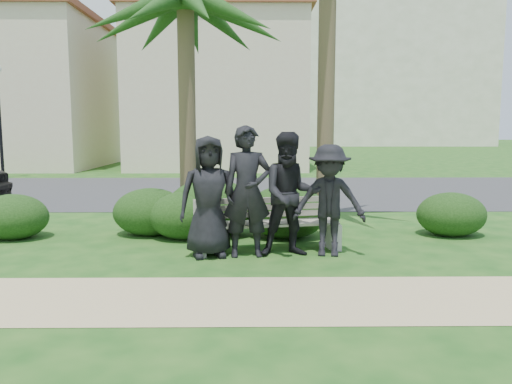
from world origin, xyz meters
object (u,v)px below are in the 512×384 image
man_b (247,192)px  man_d (329,201)px  park_bench (267,228)px  palm_left (185,0)px  man_c (290,194)px  man_a (209,197)px

man_b → man_d: 1.21m
park_bench → palm_left: (-1.45, 1.94, 3.87)m
park_bench → man_c: 0.72m
man_b → man_c: bearing=-3.6°
park_bench → man_a: 1.08m
park_bench → man_c: bearing=-53.7°
man_b → man_d: (1.21, 0.02, -0.14)m
man_b → man_c: (0.63, 0.03, -0.05)m
man_a → man_c: size_ratio=0.97×
man_d → park_bench: bearing=170.0°
man_c → palm_left: 4.37m
man_c → man_d: man_c is taller
park_bench → man_b: bearing=-142.2°
man_a → man_c: (1.20, 0.03, 0.03)m
man_d → palm_left: bearing=145.7°
man_b → palm_left: (-1.15, 2.28, 3.25)m
park_bench → man_c: (0.33, -0.31, 0.56)m
man_d → man_a: bearing=-169.7°
man_a → palm_left: palm_left is taller
man_c → man_b: bearing=176.8°
man_a → palm_left: size_ratio=0.34×
man_a → park_bench: bearing=8.7°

